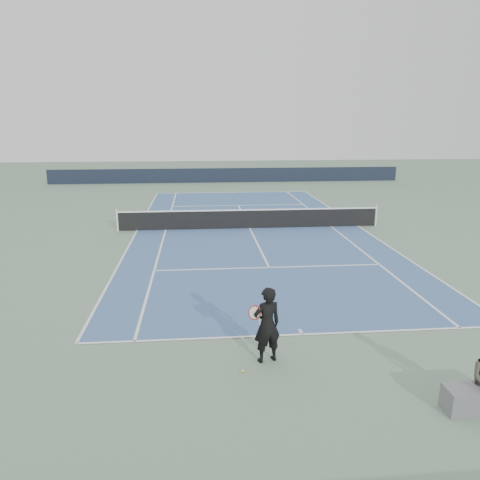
{
  "coord_description": "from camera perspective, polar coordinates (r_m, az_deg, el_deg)",
  "views": [
    {
      "loc": [
        -2.5,
        -22.38,
        5.18
      ],
      "look_at": [
        -1.07,
        -6.54,
        1.1
      ],
      "focal_mm": 35.0,
      "sensor_mm": 36.0,
      "label": 1
    }
  ],
  "objects": [
    {
      "name": "ground",
      "position": [
        23.1,
        1.19,
        1.43
      ],
      "size": [
        80.0,
        80.0,
        0.0
      ],
      "primitive_type": "plane",
      "color": "slate"
    },
    {
      "name": "windscreen_far",
      "position": [
        40.6,
        -1.61,
        7.9
      ],
      "size": [
        30.0,
        0.25,
        1.2
      ],
      "primitive_type": "cube",
      "color": "black",
      "rests_on": "ground"
    },
    {
      "name": "tennis_ball",
      "position": [
        10.27,
        0.31,
        -15.67
      ],
      "size": [
        0.07,
        0.07,
        0.07
      ],
      "primitive_type": "sphere",
      "color": "#D1DF2D",
      "rests_on": "ground"
    },
    {
      "name": "tennis_net",
      "position": [
        22.99,
        1.19,
        2.65
      ],
      "size": [
        12.9,
        0.1,
        1.07
      ],
      "color": "silver",
      "rests_on": "ground"
    },
    {
      "name": "court_surface",
      "position": [
        23.1,
        1.19,
        1.44
      ],
      "size": [
        10.97,
        23.77,
        0.01
      ],
      "primitive_type": "cube",
      "color": "#3D5E90",
      "rests_on": "ground"
    },
    {
      "name": "tennis_player",
      "position": [
        10.35,
        3.3,
        -10.27
      ],
      "size": [
        0.83,
        0.64,
        1.72
      ],
      "color": "black",
      "rests_on": "ground"
    }
  ]
}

